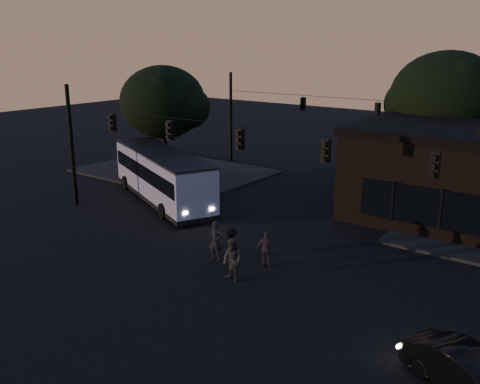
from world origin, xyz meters
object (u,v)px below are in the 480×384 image
Objects in this scene: pedestrian_b at (232,260)px; car at (469,373)px; pedestrian_c at (267,249)px; bus at (162,174)px; pedestrian_a at (216,241)px; pedestrian_d at (232,243)px.

car is at bearing 3.85° from pedestrian_b.
pedestrian_b is 1.11× the size of pedestrian_c.
bus reaches higher than pedestrian_b.
car is 10.65m from pedestrian_c.
bus is at bearing 89.85° from car.
car is at bearing -24.57° from pedestrian_a.
car is 2.12× the size of pedestrian_a.
pedestrian_c reaches higher than pedestrian_d.
pedestrian_d is at bearing 41.87° from pedestrian_a.
pedestrian_a is 0.82m from pedestrian_d.
car is at bearing -176.13° from pedestrian_d.
pedestrian_a is 2.38m from pedestrian_b.
bus is 10.65m from pedestrian_d.
pedestrian_a is at bearing 73.69° from pedestrian_d.
car is 2.39× the size of pedestrian_c.
pedestrian_d is at bearing 94.13° from car.
pedestrian_b is (10.91, -6.79, -0.86)m from bus.
pedestrian_d is (9.41, -4.86, -1.04)m from bus.
pedestrian_a is 1.13× the size of pedestrian_c.
car is at bearing 132.65° from pedestrian_c.
pedestrian_b reaches higher than pedestrian_c.
car is 10.38m from pedestrian_b.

